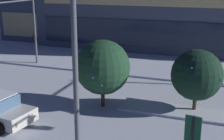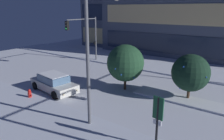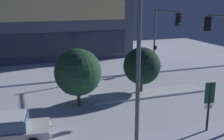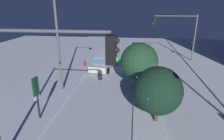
{
  "view_description": "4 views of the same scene",
  "coord_description": "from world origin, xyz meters",
  "px_view_note": "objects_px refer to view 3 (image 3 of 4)",
  "views": [
    {
      "loc": [
        6.41,
        -16.3,
        7.18
      ],
      "look_at": [
        0.76,
        -0.76,
        2.4
      ],
      "focal_mm": 50.73,
      "sensor_mm": 36.0,
      "label": 1
    },
    {
      "loc": [
        9.2,
        -15.08,
        6.77
      ],
      "look_at": [
        0.1,
        -2.33,
        2.24
      ],
      "focal_mm": 34.18,
      "sensor_mm": 36.0,
      "label": 2
    },
    {
      "loc": [
        -3.7,
        -17.74,
        7.06
      ],
      "look_at": [
        2.06,
        -1.26,
        2.57
      ],
      "focal_mm": 44.67,
      "sensor_mm": 36.0,
      "label": 3
    },
    {
      "loc": [
        15.25,
        -0.71,
        6.83
      ],
      "look_at": [
        1.59,
        -2.37,
        2.06
      ],
      "focal_mm": 30.31,
      "sensor_mm": 36.0,
      "label": 4
    }
  ],
  "objects_px": {
    "car_near": "(2,131)",
    "parking_info_sign": "(209,101)",
    "street_lamp_arched": "(134,42)",
    "decorated_tree_left_of_median": "(78,72)",
    "traffic_light_corner_far_right": "(163,30)",
    "decorated_tree_median": "(142,66)"
  },
  "relations": [
    {
      "from": "decorated_tree_median",
      "to": "decorated_tree_left_of_median",
      "type": "distance_m",
      "value": 5.22
    },
    {
      "from": "car_near",
      "to": "traffic_light_corner_far_right",
      "type": "bearing_deg",
      "value": 40.59
    },
    {
      "from": "decorated_tree_left_of_median",
      "to": "decorated_tree_median",
      "type": "bearing_deg",
      "value": 11.14
    },
    {
      "from": "street_lamp_arched",
      "to": "decorated_tree_left_of_median",
      "type": "height_order",
      "value": "street_lamp_arched"
    },
    {
      "from": "parking_info_sign",
      "to": "decorated_tree_left_of_median",
      "type": "relative_size",
      "value": 0.72
    },
    {
      "from": "street_lamp_arched",
      "to": "decorated_tree_left_of_median",
      "type": "relative_size",
      "value": 1.99
    },
    {
      "from": "car_near",
      "to": "traffic_light_corner_far_right",
      "type": "height_order",
      "value": "traffic_light_corner_far_right"
    },
    {
      "from": "parking_info_sign",
      "to": "car_near",
      "type": "bearing_deg",
      "value": 85.99
    },
    {
      "from": "traffic_light_corner_far_right",
      "to": "decorated_tree_left_of_median",
      "type": "distance_m",
      "value": 10.68
    },
    {
      "from": "traffic_light_corner_far_right",
      "to": "decorated_tree_median",
      "type": "distance_m",
      "value": 6.16
    },
    {
      "from": "parking_info_sign",
      "to": "decorated_tree_median",
      "type": "bearing_deg",
      "value": 12.96
    },
    {
      "from": "street_lamp_arched",
      "to": "decorated_tree_left_of_median",
      "type": "xyz_separation_m",
      "value": [
        -1.53,
        5.56,
        -2.71
      ]
    },
    {
      "from": "car_near",
      "to": "decorated_tree_median",
      "type": "bearing_deg",
      "value": 33.91
    },
    {
      "from": "traffic_light_corner_far_right",
      "to": "decorated_tree_left_of_median",
      "type": "height_order",
      "value": "traffic_light_corner_far_right"
    },
    {
      "from": "car_near",
      "to": "street_lamp_arched",
      "type": "bearing_deg",
      "value": -7.83
    },
    {
      "from": "car_near",
      "to": "parking_info_sign",
      "type": "height_order",
      "value": "parking_info_sign"
    },
    {
      "from": "traffic_light_corner_far_right",
      "to": "decorated_tree_left_of_median",
      "type": "bearing_deg",
      "value": -60.71
    },
    {
      "from": "decorated_tree_median",
      "to": "car_near",
      "type": "bearing_deg",
      "value": -153.86
    },
    {
      "from": "car_near",
      "to": "parking_info_sign",
      "type": "relative_size",
      "value": 1.73
    },
    {
      "from": "traffic_light_corner_far_right",
      "to": "street_lamp_arched",
      "type": "height_order",
      "value": "street_lamp_arched"
    },
    {
      "from": "parking_info_sign",
      "to": "decorated_tree_left_of_median",
      "type": "bearing_deg",
      "value": 51.27
    },
    {
      "from": "decorated_tree_left_of_median",
      "to": "parking_info_sign",
      "type": "bearing_deg",
      "value": -47.3
    }
  ]
}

